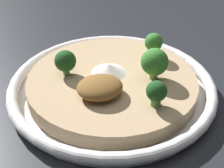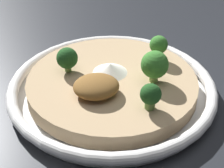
{
  "view_description": "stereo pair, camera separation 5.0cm",
  "coord_description": "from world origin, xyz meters",
  "views": [
    {
      "loc": [
        -0.13,
        -0.39,
        0.3
      ],
      "look_at": [
        0.0,
        0.0,
        0.02
      ],
      "focal_mm": 55.0,
      "sensor_mm": 36.0,
      "label": 1
    },
    {
      "loc": [
        -0.08,
        -0.4,
        0.3
      ],
      "look_at": [
        0.0,
        0.0,
        0.02
      ],
      "focal_mm": 55.0,
      "sensor_mm": 36.0,
      "label": 2
    }
  ],
  "objects": [
    {
      "name": "broccoli_front",
      "position": [
        0.03,
        -0.08,
        0.05
      ],
      "size": [
        0.03,
        0.03,
        0.04
      ],
      "color": "#668E47",
      "rests_on": "risotto_bowl"
    },
    {
      "name": "ground_plane",
      "position": [
        0.0,
        0.0,
        0.0
      ],
      "size": [
        6.0,
        6.0,
        0.0
      ],
      "primitive_type": "plane",
      "color": "#23262B"
    },
    {
      "name": "risotto_bowl",
      "position": [
        0.0,
        0.0,
        0.01
      ],
      "size": [
        0.3,
        0.3,
        0.03
      ],
      "color": "white",
      "rests_on": "ground_plane"
    },
    {
      "name": "broccoli_left",
      "position": [
        -0.06,
        0.03,
        0.05
      ],
      "size": [
        0.03,
        0.03,
        0.04
      ],
      "color": "#668E47",
      "rests_on": "risotto_bowl"
    },
    {
      "name": "crispy_onion_garnish",
      "position": [
        -0.03,
        -0.03,
        0.04
      ],
      "size": [
        0.06,
        0.06,
        0.02
      ],
      "color": "brown",
      "rests_on": "risotto_bowl"
    },
    {
      "name": "broccoli_back_right",
      "position": [
        0.08,
        0.04,
        0.05
      ],
      "size": [
        0.03,
        0.03,
        0.04
      ],
      "color": "#84A856",
      "rests_on": "risotto_bowl"
    },
    {
      "name": "broccoli_right",
      "position": [
        0.06,
        -0.02,
        0.06
      ],
      "size": [
        0.04,
        0.04,
        0.05
      ],
      "color": "#84A856",
      "rests_on": "risotto_bowl"
    },
    {
      "name": "cheese_sprinkle",
      "position": [
        0.0,
        0.01,
        0.04
      ],
      "size": [
        0.05,
        0.05,
        0.01
      ],
      "color": "white",
      "rests_on": "risotto_bowl"
    }
  ]
}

